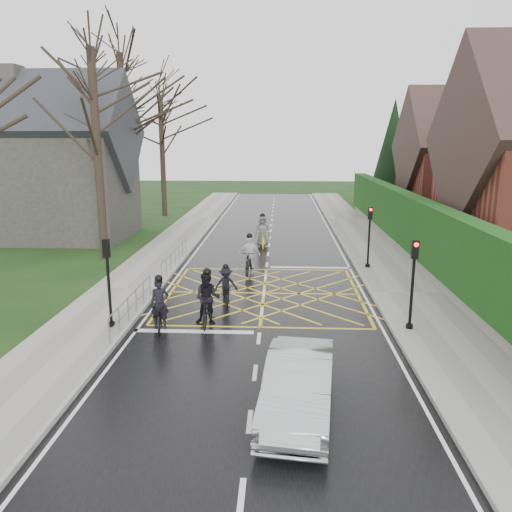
# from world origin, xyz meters

# --- Properties ---
(ground) EXTENTS (120.00, 120.00, 0.00)m
(ground) POSITION_xyz_m (0.00, 0.00, 0.00)
(ground) COLOR black
(ground) RESTS_ON ground
(road) EXTENTS (9.00, 80.00, 0.01)m
(road) POSITION_xyz_m (0.00, 0.00, 0.01)
(road) COLOR black
(road) RESTS_ON ground
(sidewalk_right) EXTENTS (3.00, 80.00, 0.15)m
(sidewalk_right) POSITION_xyz_m (6.00, 0.00, 0.07)
(sidewalk_right) COLOR gray
(sidewalk_right) RESTS_ON ground
(sidewalk_left) EXTENTS (3.00, 80.00, 0.15)m
(sidewalk_left) POSITION_xyz_m (-6.00, 0.00, 0.07)
(sidewalk_left) COLOR gray
(sidewalk_left) RESTS_ON ground
(stone_wall) EXTENTS (0.50, 38.00, 0.70)m
(stone_wall) POSITION_xyz_m (7.75, 6.00, 0.35)
(stone_wall) COLOR slate
(stone_wall) RESTS_ON ground
(hedge) EXTENTS (0.90, 38.00, 2.80)m
(hedge) POSITION_xyz_m (7.75, 6.00, 2.10)
(hedge) COLOR #11330E
(hedge) RESTS_ON stone_wall
(house_far) EXTENTS (9.80, 8.80, 10.30)m
(house_far) POSITION_xyz_m (14.75, 18.00, 4.36)
(house_far) COLOR brown
(house_far) RESTS_ON ground
(conifer) EXTENTS (4.60, 4.60, 10.00)m
(conifer) POSITION_xyz_m (10.75, 26.00, 4.99)
(conifer) COLOR black
(conifer) RESTS_ON ground
(church) EXTENTS (8.80, 7.80, 11.00)m
(church) POSITION_xyz_m (-13.54, 12.00, 4.93)
(church) COLOR #2D2B28
(church) RESTS_ON ground
(tree_near) EXTENTS (9.24, 9.24, 11.44)m
(tree_near) POSITION_xyz_m (-9.00, 6.00, 7.91)
(tree_near) COLOR black
(tree_near) RESTS_ON ground
(tree_mid) EXTENTS (10.08, 10.08, 12.48)m
(tree_mid) POSITION_xyz_m (-10.00, 14.00, 8.63)
(tree_mid) COLOR black
(tree_mid) RESTS_ON ground
(tree_far) EXTENTS (8.40, 8.40, 10.40)m
(tree_far) POSITION_xyz_m (-9.30, 22.00, 7.19)
(tree_far) COLOR black
(tree_far) RESTS_ON ground
(railing_south) EXTENTS (0.05, 5.04, 1.03)m
(railing_south) POSITION_xyz_m (-4.65, -3.50, 0.78)
(railing_south) COLOR slate
(railing_south) RESTS_ON ground
(railing_north) EXTENTS (0.05, 6.04, 1.03)m
(railing_north) POSITION_xyz_m (-4.65, 4.00, 0.79)
(railing_north) COLOR slate
(railing_north) RESTS_ON ground
(traffic_light_ne) EXTENTS (0.24, 0.31, 3.21)m
(traffic_light_ne) POSITION_xyz_m (5.10, 4.20, 1.66)
(traffic_light_ne) COLOR black
(traffic_light_ne) RESTS_ON ground
(traffic_light_se) EXTENTS (0.24, 0.31, 3.21)m
(traffic_light_se) POSITION_xyz_m (5.10, -4.20, 1.66)
(traffic_light_se) COLOR black
(traffic_light_se) RESTS_ON ground
(traffic_light_sw) EXTENTS (0.24, 0.31, 3.21)m
(traffic_light_sw) POSITION_xyz_m (-5.10, -4.50, 1.66)
(traffic_light_sw) COLOR black
(traffic_light_sw) RESTS_ON ground
(cyclist_rear) EXTENTS (1.11, 2.08, 1.93)m
(cyclist_rear) POSITION_xyz_m (-3.47, -4.26, 0.63)
(cyclist_rear) COLOR black
(cyclist_rear) RESTS_ON ground
(cyclist_back) EXTENTS (0.92, 2.05, 2.05)m
(cyclist_back) POSITION_xyz_m (-1.87, -3.73, 0.78)
(cyclist_back) COLOR black
(cyclist_back) RESTS_ON ground
(cyclist_mid) EXTENTS (1.05, 1.75, 1.62)m
(cyclist_mid) POSITION_xyz_m (-1.48, -1.39, 0.59)
(cyclist_mid) COLOR black
(cyclist_mid) RESTS_ON ground
(cyclist_front) EXTENTS (1.12, 2.05, 2.00)m
(cyclist_front) POSITION_xyz_m (-0.82, 3.27, 0.74)
(cyclist_front) COLOR black
(cyclist_front) RESTS_ON ground
(cyclist_lead) EXTENTS (0.99, 2.21, 2.08)m
(cyclist_lead) POSITION_xyz_m (-0.40, 9.46, 0.72)
(cyclist_lead) COLOR yellow
(cyclist_lead) RESTS_ON ground
(car) EXTENTS (2.05, 4.60, 1.47)m
(car) POSITION_xyz_m (1.14, -9.54, 0.73)
(car) COLOR #B1B5B8
(car) RESTS_ON ground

